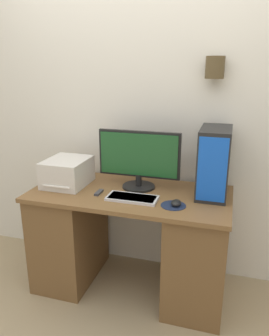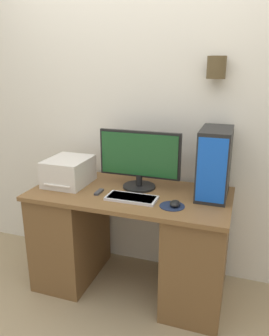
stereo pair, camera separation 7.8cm
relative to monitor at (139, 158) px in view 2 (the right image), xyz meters
name	(u,v)px [view 2 (the right image)]	position (x,y,z in m)	size (l,w,h in m)	color
ground_plane	(114,315)	(-0.03, -0.44, -1.00)	(12.00, 12.00, 0.00)	#9E8966
wall_back	(147,104)	(-0.03, 0.29, 0.35)	(6.40, 0.18, 2.70)	silver
desk	(130,239)	(-0.03, -0.11, -0.60)	(1.40, 0.68, 0.78)	brown
monitor	(139,158)	(0.00, 0.00, 0.00)	(0.59, 0.24, 0.42)	black
keyboard	(132,198)	(0.02, -0.23, -0.21)	(0.34, 0.16, 0.02)	silver
mousepad	(172,206)	(0.30, -0.25, -0.22)	(0.16, 0.16, 0.00)	#19233D
mouse	(175,203)	(0.32, -0.25, -0.20)	(0.06, 0.09, 0.04)	black
computer_tower	(214,163)	(0.52, 0.01, 0.01)	(0.20, 0.37, 0.46)	black
printer	(69,171)	(-0.52, -0.09, -0.13)	(0.29, 0.35, 0.19)	beige
remote_control	(99,192)	(-0.23, -0.20, -0.21)	(0.03, 0.10, 0.02)	#38383D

